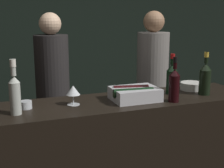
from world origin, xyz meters
TOP-DOWN VIEW (x-y plane):
  - wall_back_chalkboard at (0.00, 2.60)m, footprint 6.40×0.06m
  - ice_bin_with_bottles at (0.15, 0.23)m, footprint 0.34×0.25m
  - bowl_white at (0.73, 0.36)m, footprint 0.19×0.19m
  - wine_glass at (-0.29, 0.26)m, footprint 0.10×0.10m
  - candle_votive at (-0.61, 0.29)m, footprint 0.08×0.08m
  - red_wine_bottle_black_foil at (0.40, 0.09)m, footprint 0.08×0.08m
  - champagne_bottle at (0.73, 0.19)m, footprint 0.09×0.09m
  - white_wine_bottle at (-0.67, 0.19)m, footprint 0.07×0.07m
  - red_wine_bottle_burgundy at (0.50, 0.30)m, footprint 0.08×0.08m
  - person_in_hoodie at (0.72, 1.03)m, footprint 0.32×0.32m
  - person_blond_tee at (-0.26, 1.24)m, footprint 0.33×0.33m

SIDE VIEW (x-z plane):
  - person_blond_tee at x=-0.26m, z-range 0.10..1.80m
  - person_in_hoodie at x=0.72m, z-range 0.11..1.82m
  - candle_votive at x=-0.61m, z-range 1.07..1.12m
  - bowl_white at x=0.73m, z-range 1.07..1.13m
  - ice_bin_with_bottles at x=0.15m, z-range 1.07..1.17m
  - wine_glass at x=-0.29m, z-range 1.10..1.24m
  - red_wine_bottle_burgundy at x=0.50m, z-range 1.04..1.35m
  - red_wine_bottle_black_foil at x=0.40m, z-range 1.04..1.36m
  - champagne_bottle at x=0.73m, z-range 1.04..1.37m
  - white_wine_bottle at x=-0.67m, z-range 1.04..1.39m
  - wall_back_chalkboard at x=0.00m, z-range 0.00..2.80m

